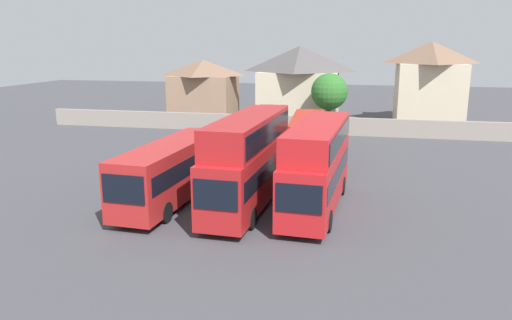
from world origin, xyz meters
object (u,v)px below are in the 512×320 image
(bus_5, at_px, (308,134))
(house_terrace_centre, at_px, (299,83))
(bus_4, at_px, (260,130))
(bus_3, at_px, (317,161))
(house_terrace_right, at_px, (429,82))
(house_terrace_left, at_px, (204,89))
(tree_left_of_lot, at_px, (329,92))
(bus_1, at_px, (172,169))
(bus_2, at_px, (248,157))

(bus_5, height_order, house_terrace_centre, house_terrace_centre)
(bus_4, distance_m, house_terrace_centre, 18.52)
(bus_3, bearing_deg, house_terrace_right, 167.18)
(bus_5, bearing_deg, bus_4, -97.36)
(house_terrace_left, relative_size, house_terrace_right, 0.84)
(bus_4, bearing_deg, house_terrace_centre, -179.45)
(bus_4, bearing_deg, bus_3, 27.77)
(house_terrace_left, distance_m, tree_left_of_lot, 16.62)
(bus_1, height_order, bus_3, bus_3)
(bus_2, height_order, house_terrace_centre, house_terrace_centre)
(house_terrace_right, bearing_deg, bus_1, -118.26)
(bus_1, height_order, house_terrace_centre, house_terrace_centre)
(bus_3, height_order, house_terrace_right, house_terrace_right)
(bus_2, height_order, house_terrace_right, house_terrace_right)
(bus_1, bearing_deg, bus_5, 158.35)
(bus_3, xyz_separation_m, bus_4, (-6.05, 13.41, -0.72))
(house_terrace_centre, relative_size, tree_left_of_lot, 1.57)
(bus_1, xyz_separation_m, tree_left_of_lot, (7.19, 26.56, 2.13))
(house_terrace_left, distance_m, house_terrace_right, 26.62)
(bus_1, bearing_deg, house_terrace_centre, 177.62)
(bus_3, distance_m, house_terrace_left, 35.74)
(bus_5, distance_m, house_terrace_centre, 19.03)
(bus_4, bearing_deg, bus_5, 89.83)
(bus_4, relative_size, bus_5, 1.03)
(bus_4, relative_size, house_terrace_right, 1.13)
(house_terrace_left, distance_m, house_terrace_centre, 11.82)
(bus_1, distance_m, tree_left_of_lot, 27.60)
(bus_2, xyz_separation_m, bus_4, (-2.22, 13.73, -0.88))
(bus_4, bearing_deg, house_terrace_right, 144.82)
(bus_1, height_order, house_terrace_left, house_terrace_left)
(bus_5, bearing_deg, bus_3, 4.89)
(house_terrace_left, xyz_separation_m, house_terrace_right, (26.55, 1.56, 1.09))
(house_terrace_centre, xyz_separation_m, house_terrace_right, (14.77, 1.31, 0.24))
(bus_5, bearing_deg, house_terrace_right, 145.94)
(tree_left_of_lot, bearing_deg, bus_4, -111.03)
(bus_4, bearing_deg, bus_2, 12.66)
(bus_1, xyz_separation_m, bus_3, (8.37, 0.51, 0.74))
(bus_1, bearing_deg, house_terrace_left, -161.68)
(house_terrace_right, bearing_deg, tree_left_of_lot, -147.22)
(bus_5, relative_size, tree_left_of_lot, 1.69)
(bus_1, relative_size, house_terrace_right, 1.17)
(house_terrace_centre, bearing_deg, house_terrace_right, 5.05)
(bus_4, relative_size, house_terrace_centre, 1.11)
(house_terrace_left, bearing_deg, bus_3, -61.78)
(bus_1, bearing_deg, bus_4, 173.93)
(bus_3, xyz_separation_m, house_terrace_centre, (-5.11, 31.74, 1.79))
(bus_2, height_order, bus_5, bus_2)
(house_terrace_centre, bearing_deg, bus_2, -87.72)
(bus_4, xyz_separation_m, bus_5, (4.06, -0.26, -0.15))
(house_terrace_right, bearing_deg, bus_2, -112.03)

